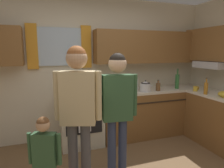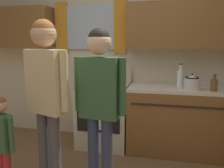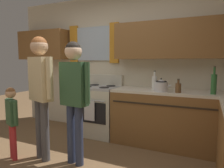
% 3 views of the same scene
% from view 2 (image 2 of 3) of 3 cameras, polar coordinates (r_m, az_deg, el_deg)
% --- Properties ---
extents(back_wall_unit, '(4.60, 0.42, 2.60)m').
position_cam_2_polar(back_wall_unit, '(3.46, 4.64, 9.57)').
color(back_wall_unit, beige).
rests_on(back_wall_unit, ground).
extents(stove_oven, '(0.71, 0.67, 1.10)m').
position_cam_2_polar(stove_oven, '(3.40, -1.95, -7.17)').
color(stove_oven, beige).
rests_on(stove_oven, ground).
extents(bottle_milk_white, '(0.08, 0.08, 0.31)m').
position_cam_2_polar(bottle_milk_white, '(3.14, 16.38, 1.29)').
color(bottle_milk_white, white).
rests_on(bottle_milk_white, kitchen_counter_run).
extents(bottle_squat_brown, '(0.08, 0.08, 0.21)m').
position_cam_2_polar(bottle_squat_brown, '(3.06, 23.74, -0.20)').
color(bottle_squat_brown, brown).
rests_on(bottle_squat_brown, kitchen_counter_run).
extents(stovetop_kettle, '(0.27, 0.20, 0.21)m').
position_cam_2_polar(stovetop_kettle, '(3.03, 19.02, 0.39)').
color(stovetop_kettle, silver).
rests_on(stovetop_kettle, kitchen_counter_run).
extents(adult_holding_child, '(0.50, 0.27, 1.69)m').
position_cam_2_polar(adult_holding_child, '(2.23, -15.80, -1.05)').
color(adult_holding_child, '#4C4C51').
rests_on(adult_holding_child, ground).
extents(adult_in_plaid, '(0.50, 0.22, 1.61)m').
position_cam_2_polar(adult_in_plaid, '(2.13, -3.07, -2.54)').
color(adult_in_plaid, '#2D3856').
rests_on(adult_in_plaid, ground).
extents(small_child, '(0.32, 0.18, 1.01)m').
position_cam_2_polar(small_child, '(2.41, -25.30, -11.52)').
color(small_child, red).
rests_on(small_child, ground).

